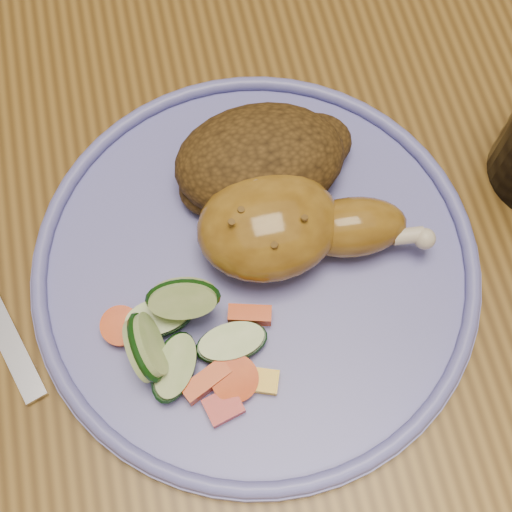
% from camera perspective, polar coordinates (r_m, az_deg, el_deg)
% --- Properties ---
extents(ground, '(4.00, 4.00, 0.00)m').
position_cam_1_polar(ground, '(1.23, 2.72, -8.12)').
color(ground, '#4F361B').
rests_on(ground, ground).
extents(dining_table, '(0.90, 1.40, 0.75)m').
position_cam_1_polar(dining_table, '(0.61, 5.50, 7.38)').
color(dining_table, brown).
rests_on(dining_table, ground).
extents(plate, '(0.29, 0.29, 0.01)m').
position_cam_1_polar(plate, '(0.47, -0.00, -0.97)').
color(plate, '#6768BC').
rests_on(plate, dining_table).
extents(plate_rim, '(0.29, 0.29, 0.01)m').
position_cam_1_polar(plate_rim, '(0.46, -0.00, -0.47)').
color(plate_rim, '#6768BC').
rests_on(plate_rim, plate).
extents(chicken_leg, '(0.15, 0.08, 0.05)m').
position_cam_1_polar(chicken_leg, '(0.45, 2.67, 2.41)').
color(chicken_leg, olive).
rests_on(chicken_leg, plate).
extents(rice_pilaf, '(0.12, 0.08, 0.05)m').
position_cam_1_polar(rice_pilaf, '(0.48, 0.57, 7.68)').
color(rice_pilaf, '#483012').
rests_on(rice_pilaf, plate).
extents(vegetable_pile, '(0.11, 0.10, 0.05)m').
position_cam_1_polar(vegetable_pile, '(0.44, -5.80, -6.70)').
color(vegetable_pile, '#A50A05').
rests_on(vegetable_pile, plate).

